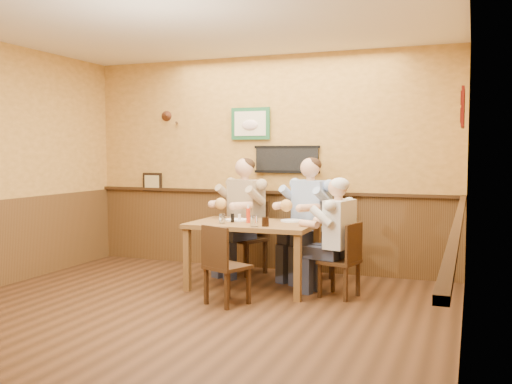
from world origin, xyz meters
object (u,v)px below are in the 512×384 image
at_px(diner_tan_shirt, 246,222).
at_px(diner_blue_polo, 311,225).
at_px(chair_back_right, 311,241).
at_px(chair_right_end, 339,260).
at_px(water_glass_mid, 254,221).
at_px(chair_near_side, 227,265).
at_px(pepper_shaker, 232,218).
at_px(salt_shaker, 239,218).
at_px(hot_sauce_bottle, 248,215).
at_px(water_glass_left, 222,219).
at_px(diner_white_elder, 339,244).
at_px(chair_back_left, 246,238).
at_px(dining_table, 253,231).
at_px(cola_tumbler, 265,222).

height_order(diner_tan_shirt, diner_blue_polo, diner_blue_polo).
relative_size(chair_back_right, chair_right_end, 1.16).
xyz_separation_m(chair_right_end, water_glass_mid, (-0.86, -0.29, 0.41)).
xyz_separation_m(chair_near_side, pepper_shaker, (-0.23, 0.67, 0.39)).
relative_size(diner_blue_polo, salt_shaker, 15.42).
xyz_separation_m(hot_sauce_bottle, pepper_shaker, (-0.18, -0.02, -0.04)).
relative_size(water_glass_left, salt_shaker, 1.22).
bearing_deg(chair_back_right, salt_shaker, -111.22).
height_order(chair_near_side, water_glass_left, water_glass_left).
xyz_separation_m(diner_tan_shirt, diner_blue_polo, (0.86, -0.02, 0.00)).
xyz_separation_m(diner_blue_polo, water_glass_left, (-0.79, -0.86, 0.14)).
relative_size(water_glass_left, pepper_shaker, 1.06).
bearing_deg(chair_back_right, hot_sauce_bottle, -101.63).
xyz_separation_m(diner_white_elder, water_glass_mid, (-0.86, -0.29, 0.24)).
height_order(diner_white_elder, water_glass_mid, diner_white_elder).
xyz_separation_m(chair_right_end, diner_blue_polo, (-0.51, 0.72, 0.26)).
relative_size(diner_blue_polo, pepper_shaker, 13.33).
xyz_separation_m(diner_white_elder, pepper_shaker, (-1.22, -0.03, 0.23)).
xyz_separation_m(chair_right_end, pepper_shaker, (-1.22, -0.03, 0.40)).
bearing_deg(pepper_shaker, water_glass_mid, -35.90).
distance_m(chair_back_left, chair_right_end, 1.56).
bearing_deg(diner_blue_polo, dining_table, -101.52).
relative_size(diner_white_elder, pepper_shaker, 11.49).
bearing_deg(pepper_shaker, chair_back_right, 46.24).
height_order(cola_tumbler, pepper_shaker, cola_tumbler).
bearing_deg(chair_back_left, cola_tumbler, -36.42).
relative_size(dining_table, chair_right_end, 1.75).
bearing_deg(cola_tumbler, hot_sauce_bottle, 142.38).
bearing_deg(hot_sauce_bottle, salt_shaker, 151.61).
bearing_deg(salt_shaker, chair_right_end, -3.46).
xyz_separation_m(dining_table, diner_blue_polo, (0.49, 0.67, 0.01)).
relative_size(chair_back_left, cola_tumbler, 9.04).
bearing_deg(diner_tan_shirt, pepper_shaker, -58.22).
relative_size(dining_table, chair_back_left, 1.52).
bearing_deg(diner_white_elder, hot_sauce_bottle, -75.70).
relative_size(diner_white_elder, cola_tumbler, 11.20).
bearing_deg(diner_blue_polo, chair_near_side, -84.37).
bearing_deg(diner_blue_polo, water_glass_left, -108.01).
bearing_deg(water_glass_left, cola_tumbler, -8.89).
relative_size(chair_right_end, water_glass_mid, 6.72).
xyz_separation_m(dining_table, hot_sauce_bottle, (-0.04, -0.05, 0.18)).
distance_m(chair_back_left, hot_sauce_bottle, 0.90).
relative_size(chair_near_side, water_glass_mid, 6.82).
relative_size(dining_table, water_glass_left, 13.32).
bearing_deg(salt_shaker, cola_tumbler, -34.81).
xyz_separation_m(chair_back_left, pepper_shaker, (0.14, -0.77, 0.34)).
distance_m(water_glass_mid, salt_shaker, 0.49).
distance_m(water_glass_left, pepper_shaker, 0.14).
relative_size(diner_blue_polo, hot_sauce_bottle, 7.16).
bearing_deg(dining_table, water_glass_left, -148.05).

